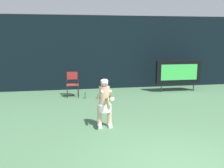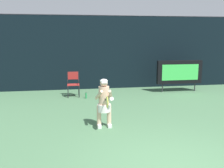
{
  "view_description": "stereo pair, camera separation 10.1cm",
  "coord_description": "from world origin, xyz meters",
  "px_view_note": "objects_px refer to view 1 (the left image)",
  "views": [
    {
      "loc": [
        -2.17,
        -4.49,
        2.65
      ],
      "look_at": [
        -0.66,
        4.01,
        1.05
      ],
      "focal_mm": 41.86,
      "sensor_mm": 36.0,
      "label": 1
    },
    {
      "loc": [
        -2.08,
        -4.51,
        2.65
      ],
      "look_at": [
        -0.66,
        4.01,
        1.05
      ],
      "focal_mm": 41.86,
      "sensor_mm": 36.0,
      "label": 2
    }
  ],
  "objects_px": {
    "umpire_chair": "(72,83)",
    "tennis_racket": "(108,102)",
    "scoreboard": "(178,72)",
    "water_bottle": "(85,96)",
    "tennis_player": "(105,101)"
  },
  "relations": [
    {
      "from": "tennis_player",
      "to": "tennis_racket",
      "type": "relative_size",
      "value": 2.38
    },
    {
      "from": "umpire_chair",
      "to": "water_bottle",
      "type": "distance_m",
      "value": 0.87
    },
    {
      "from": "scoreboard",
      "to": "tennis_player",
      "type": "distance_m",
      "value": 6.02
    },
    {
      "from": "scoreboard",
      "to": "water_bottle",
      "type": "height_order",
      "value": "scoreboard"
    },
    {
      "from": "umpire_chair",
      "to": "tennis_player",
      "type": "bearing_deg",
      "value": -78.91
    },
    {
      "from": "scoreboard",
      "to": "tennis_racket",
      "type": "distance_m",
      "value": 6.36
    },
    {
      "from": "scoreboard",
      "to": "water_bottle",
      "type": "xyz_separation_m",
      "value": [
        -4.5,
        -0.66,
        -0.82
      ]
    },
    {
      "from": "scoreboard",
      "to": "tennis_player",
      "type": "relative_size",
      "value": 1.54
    },
    {
      "from": "water_bottle",
      "to": "tennis_racket",
      "type": "distance_m",
      "value": 4.2
    },
    {
      "from": "tennis_player",
      "to": "tennis_racket",
      "type": "bearing_deg",
      "value": -88.44
    },
    {
      "from": "scoreboard",
      "to": "umpire_chair",
      "type": "distance_m",
      "value": 5.03
    },
    {
      "from": "scoreboard",
      "to": "tennis_racket",
      "type": "height_order",
      "value": "scoreboard"
    },
    {
      "from": "tennis_racket",
      "to": "umpire_chair",
      "type": "bearing_deg",
      "value": 114.93
    },
    {
      "from": "umpire_chair",
      "to": "tennis_racket",
      "type": "bearing_deg",
      "value": -79.88
    },
    {
      "from": "tennis_player",
      "to": "scoreboard",
      "type": "bearing_deg",
      "value": 45.62
    }
  ]
}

